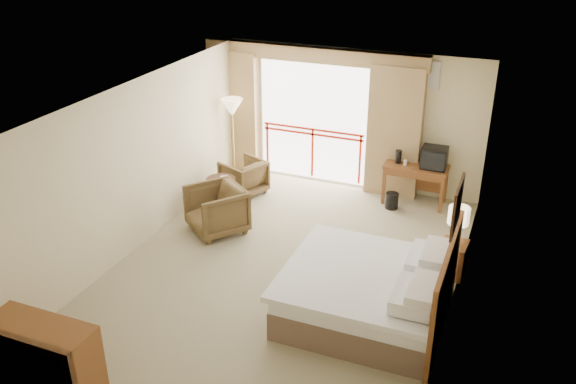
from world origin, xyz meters
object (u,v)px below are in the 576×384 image
at_px(tv, 434,158).
at_px(dresser, 43,357).
at_px(table_lamp, 459,216).
at_px(armchair_near, 218,231).
at_px(side_table, 221,188).
at_px(floor_lamp, 232,111).
at_px(bed, 370,292).
at_px(armchair_far, 244,193).
at_px(wastebasket, 392,201).
at_px(nightstand, 453,259).
at_px(desk, 416,173).

height_order(tv, dresser, tv).
xyz_separation_m(table_lamp, armchair_near, (-3.92, -0.18, -0.96)).
bearing_deg(side_table, floor_lamp, 106.50).
height_order(table_lamp, armchair_near, table_lamp).
bearing_deg(bed, tv, 87.49).
relative_size(tv, armchair_far, 0.61).
xyz_separation_m(armchair_far, armchair_near, (0.24, -1.55, 0.00)).
bearing_deg(floor_lamp, dresser, -83.92).
height_order(table_lamp, wastebasket, table_lamp).
bearing_deg(dresser, tv, 60.41).
bearing_deg(armchair_near, nightstand, 39.40).
distance_m(armchair_far, armchair_near, 1.57).
bearing_deg(armchair_near, wastebasket, 75.10).
relative_size(bed, desk, 1.84).
bearing_deg(armchair_near, side_table, 149.95).
xyz_separation_m(wastebasket, armchair_near, (-2.57, -1.98, -0.15)).
xyz_separation_m(table_lamp, side_table, (-4.25, 0.61, -0.56)).
relative_size(armchair_far, dresser, 0.57).
bearing_deg(wastebasket, dresser, -113.48).
relative_size(nightstand, armchair_near, 0.60).
bearing_deg(wastebasket, tv, 30.47).
xyz_separation_m(table_lamp, desk, (-1.03, 2.22, -0.37)).
bearing_deg(table_lamp, bed, -120.25).
relative_size(nightstand, side_table, 0.90).
relative_size(bed, dresser, 1.65).
distance_m(table_lamp, side_table, 4.33).
bearing_deg(floor_lamp, nightstand, -22.79).
height_order(nightstand, floor_lamp, floor_lamp).
bearing_deg(side_table, tv, 23.80).
xyz_separation_m(nightstand, armchair_far, (-4.17, 1.42, -0.27)).
bearing_deg(dresser, armchair_far, 89.25).
xyz_separation_m(bed, wastebasket, (-0.47, 3.32, -0.23)).
distance_m(armchair_near, floor_lamp, 2.63).
distance_m(side_table, dresser, 4.86).
xyz_separation_m(nightstand, tv, (-0.73, 2.22, 0.69)).
bearing_deg(desk, armchair_near, -145.19).
distance_m(table_lamp, dresser, 5.84).
bearing_deg(tv, bed, -92.50).
distance_m(nightstand, desk, 2.52).
bearing_deg(table_lamp, desk, 114.78).
xyz_separation_m(table_lamp, armchair_far, (-4.17, 1.37, -0.96)).
bearing_deg(tv, side_table, -156.19).
height_order(bed, table_lamp, table_lamp).
xyz_separation_m(armchair_far, dresser, (0.19, -5.61, 0.43)).
height_order(tv, side_table, tv).
relative_size(nightstand, tv, 1.18).
xyz_separation_m(desk, tv, (0.30, -0.06, 0.37)).
bearing_deg(floor_lamp, tv, 3.97).
relative_size(armchair_far, floor_lamp, 0.44).
relative_size(tv, side_table, 0.76).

